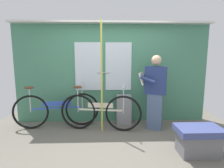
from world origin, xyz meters
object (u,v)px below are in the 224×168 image
object	(u,v)px
bench_seat_corner	(198,140)
bicycle_leaning_behind	(100,112)
trash_bin_by_wall	(124,109)
passenger_reading_newspaper	(155,91)
handrail_pole	(102,77)
bicycle_near_door	(57,110)

from	to	relation	value
bench_seat_corner	bicycle_leaning_behind	bearing A→B (deg)	147.40
bicycle_leaning_behind	trash_bin_by_wall	xyz separation A→B (m)	(0.53, 0.35, -0.06)
passenger_reading_newspaper	bicycle_leaning_behind	bearing A→B (deg)	23.04
bicycle_leaning_behind	handrail_pole	distance (m)	0.74
passenger_reading_newspaper	bench_seat_corner	world-z (taller)	passenger_reading_newspaper
handrail_pole	bench_seat_corner	distance (m)	2.04
bicycle_near_door	trash_bin_by_wall	bearing A→B (deg)	-3.38
bicycle_near_door	handrail_pole	xyz separation A→B (m)	(0.99, -0.23, 0.74)
passenger_reading_newspaper	handrail_pole	world-z (taller)	handrail_pole
handrail_pole	passenger_reading_newspaper	bearing A→B (deg)	2.98
trash_bin_by_wall	handrail_pole	xyz separation A→B (m)	(-0.49, -0.38, 0.80)
passenger_reading_newspaper	bench_seat_corner	distance (m)	1.27
handrail_pole	bench_seat_corner	size ratio (longest dim) A/B	3.24
bicycle_near_door	bench_seat_corner	bearing A→B (deg)	-34.66
trash_bin_by_wall	bench_seat_corner	world-z (taller)	trash_bin_by_wall
bicycle_near_door	trash_bin_by_wall	size ratio (longest dim) A/B	2.70
bicycle_near_door	passenger_reading_newspaper	bearing A→B (deg)	-13.86
handrail_pole	bench_seat_corner	world-z (taller)	handrail_pole
bicycle_near_door	bicycle_leaning_behind	bearing A→B (deg)	-20.88
bicycle_near_door	passenger_reading_newspaper	distance (m)	2.16
handrail_pole	bench_seat_corner	xyz separation A→B (m)	(1.55, -0.98, -0.90)
trash_bin_by_wall	bench_seat_corner	size ratio (longest dim) A/B	0.96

